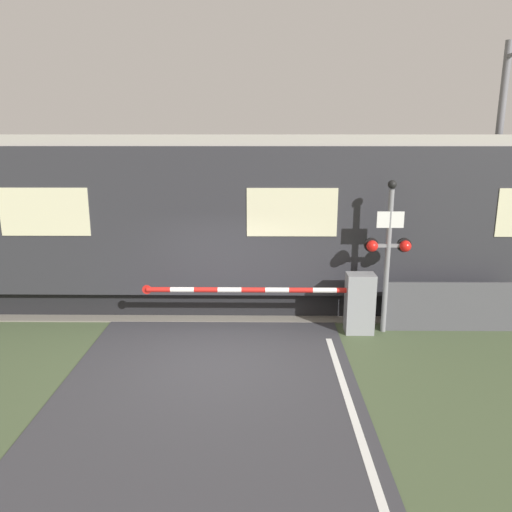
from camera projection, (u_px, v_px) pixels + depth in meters
ground_plane at (215, 360)px, 9.50m from camera, size 80.00×80.00×0.00m
track_bed at (227, 299)px, 12.91m from camera, size 36.00×3.20×0.13m
train at (288, 219)px, 12.39m from camera, size 19.86×2.85×4.17m
crossing_barrier at (345, 301)px, 10.69m from camera, size 4.97×0.44×1.31m
signal_post at (388, 248)px, 10.44m from camera, size 0.99×0.26×3.28m
catenary_pole at (497, 161)px, 13.84m from camera, size 0.20×1.90×6.59m
roadside_fence at (451, 307)px, 10.80m from camera, size 2.87×0.06×1.10m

